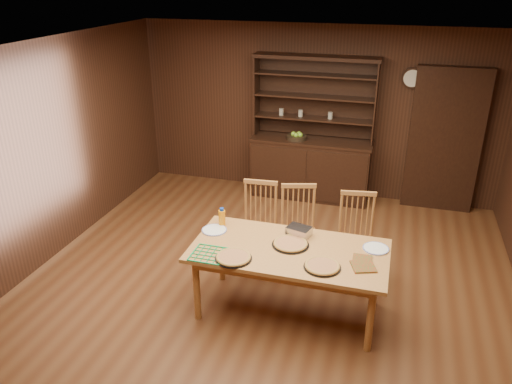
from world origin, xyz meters
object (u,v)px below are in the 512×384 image
(chair_left, at_px, (259,221))
(chair_center, at_px, (298,225))
(juice_bottle, at_px, (222,217))
(china_hutch, at_px, (311,161))
(dining_table, at_px, (289,256))
(chair_right, at_px, (356,233))

(chair_left, distance_m, chair_center, 0.47)
(chair_center, distance_m, juice_bottle, 0.98)
(china_hutch, distance_m, dining_table, 2.98)
(china_hutch, distance_m, juice_bottle, 2.72)
(chair_left, xyz_separation_m, chair_center, (0.47, 0.02, 0.00))
(china_hutch, height_order, juice_bottle, china_hutch)
(dining_table, bearing_deg, chair_right, 56.99)
(dining_table, bearing_deg, juice_bottle, 160.14)
(dining_table, distance_m, chair_left, 1.04)
(china_hutch, relative_size, chair_left, 2.09)
(china_hutch, xyz_separation_m, chair_right, (0.91, -2.06, -0.05))
(chair_center, xyz_separation_m, juice_bottle, (-0.73, -0.59, 0.29))
(chair_left, height_order, chair_right, chair_left)
(dining_table, height_order, chair_right, chair_right)
(chair_right, xyz_separation_m, juice_bottle, (-1.40, -0.60, 0.30))
(dining_table, relative_size, chair_left, 1.88)
(china_hutch, bearing_deg, juice_bottle, -100.45)
(chair_right, bearing_deg, chair_center, 171.62)
(dining_table, bearing_deg, chair_center, 95.66)
(dining_table, relative_size, chair_center, 1.88)
(chair_center, bearing_deg, chair_right, -15.08)
(dining_table, height_order, chair_center, chair_center)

